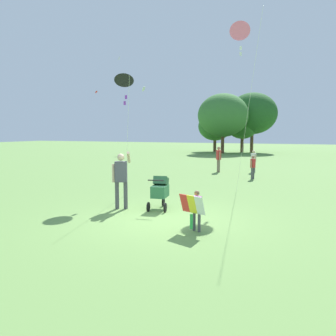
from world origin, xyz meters
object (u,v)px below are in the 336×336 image
person_sitting_far (219,157)px  kite_adult_black (124,81)px  stroller (160,190)px  kite_orange_delta (240,32)px  person_kid_running (253,165)px  person_red_shirt (253,159)px  person_adult_flyer (121,176)px  child_with_butterfly_kite (196,207)px

person_sitting_far → kite_adult_black: bearing=-100.0°
stroller → person_sitting_far: person_sitting_far is taller
kite_orange_delta → person_kid_running: kite_orange_delta is taller
stroller → kite_adult_black: bearing=143.5°
kite_adult_black → person_red_shirt: size_ratio=3.42×
kite_orange_delta → person_sitting_far: size_ratio=4.32×
kite_orange_delta → stroller: bearing=-112.9°
person_sitting_far → person_kid_running: person_sitting_far is taller
stroller → person_red_shirt: person_red_shirt is taller
person_sitting_far → person_kid_running: (2.29, -2.21, -0.19)m
kite_orange_delta → person_red_shirt: size_ratio=4.97×
person_adult_flyer → stroller: size_ratio=1.61×
stroller → person_kid_running: person_kid_running is taller
person_adult_flyer → person_kid_running: bearing=71.1°
kite_orange_delta → person_kid_running: (0.07, 3.92, -5.42)m
kite_orange_delta → kite_adult_black: bearing=-148.1°
child_with_butterfly_kite → person_sitting_far: size_ratio=0.66×
kite_adult_black → person_red_shirt: kite_adult_black is taller
person_adult_flyer → kite_orange_delta: kite_orange_delta is taller
person_adult_flyer → kite_adult_black: bearing=116.0°
person_adult_flyer → stroller: bearing=21.1°
person_adult_flyer → kite_adult_black: 3.85m
stroller → kite_adult_black: kite_adult_black is taller
stroller → person_kid_running: (1.69, 7.77, 0.09)m
child_with_butterfly_kite → person_adult_flyer: person_adult_flyer is taller
person_adult_flyer → kite_adult_black: (-0.96, 1.97, 3.17)m
person_red_shirt → person_kid_running: size_ratio=1.10×
kite_orange_delta → person_red_shirt: bearing=92.6°
person_adult_flyer → person_kid_running: 8.68m
child_with_butterfly_kite → person_red_shirt: bearing=91.9°
stroller → person_red_shirt: 10.67m
kite_adult_black → person_kid_running: size_ratio=3.76×
person_adult_flyer → kite_orange_delta: size_ratio=0.28×
person_red_shirt → person_kid_running: 2.84m
person_adult_flyer → person_sitting_far: person_adult_flyer is taller
kite_adult_black → kite_orange_delta: (3.71, 2.31, 1.92)m
kite_orange_delta → person_sitting_far: (-2.22, 6.13, -5.23)m
stroller → person_sitting_far: (-0.60, 9.98, 0.28)m
person_red_shirt → person_sitting_far: 2.02m
child_with_butterfly_kite → person_red_shirt: size_ratio=0.76×
stroller → kite_orange_delta: 6.92m
child_with_butterfly_kite → kite_orange_delta: (-0.10, 5.71, 5.52)m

